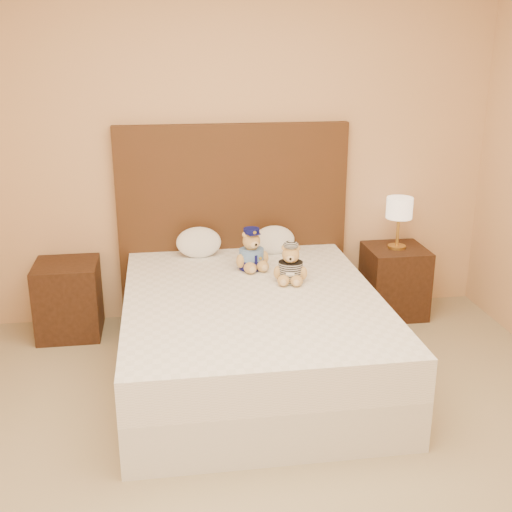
# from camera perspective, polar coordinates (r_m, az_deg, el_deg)

# --- Properties ---
(ground) EXTENTS (4.00, 4.50, 0.00)m
(ground) POSITION_cam_1_polar(r_m,az_deg,el_deg) (3.31, 2.87, -20.26)
(ground) COLOR tan
(ground) RESTS_ON ground
(room_walls) EXTENTS (4.04, 4.52, 2.72)m
(room_walls) POSITION_cam_1_polar(r_m,az_deg,el_deg) (3.04, 1.69, 13.56)
(room_walls) COLOR #DDAA78
(room_walls) RESTS_ON ground
(bed) EXTENTS (1.60, 2.00, 0.55)m
(bed) POSITION_cam_1_polar(r_m,az_deg,el_deg) (4.17, -0.33, -6.99)
(bed) COLOR white
(bed) RESTS_ON ground
(headboard) EXTENTS (1.75, 0.08, 1.50)m
(headboard) POSITION_cam_1_polar(r_m,az_deg,el_deg) (4.94, -2.03, 3.02)
(headboard) COLOR #462715
(headboard) RESTS_ON ground
(nightstand_left) EXTENTS (0.45, 0.45, 0.55)m
(nightstand_left) POSITION_cam_1_polar(r_m,az_deg,el_deg) (4.92, -16.32, -3.68)
(nightstand_left) COLOR #3A2012
(nightstand_left) RESTS_ON ground
(nightstand_right) EXTENTS (0.45, 0.45, 0.55)m
(nightstand_right) POSITION_cam_1_polar(r_m,az_deg,el_deg) (5.18, 12.18, -2.18)
(nightstand_right) COLOR #3A2012
(nightstand_right) RESTS_ON ground
(lamp) EXTENTS (0.20, 0.20, 0.40)m
(lamp) POSITION_cam_1_polar(r_m,az_deg,el_deg) (5.01, 12.62, 3.97)
(lamp) COLOR gold
(lamp) RESTS_ON nightstand_right
(teddy_police) EXTENTS (0.31, 0.30, 0.29)m
(teddy_police) POSITION_cam_1_polar(r_m,az_deg,el_deg) (4.47, -0.41, 0.63)
(teddy_police) COLOR tan
(teddy_police) RESTS_ON bed
(teddy_prisoner) EXTENTS (0.28, 0.27, 0.26)m
(teddy_prisoner) POSITION_cam_1_polar(r_m,az_deg,el_deg) (4.24, 3.10, -0.64)
(teddy_prisoner) COLOR tan
(teddy_prisoner) RESTS_ON bed
(pillow_left) EXTENTS (0.33, 0.22, 0.23)m
(pillow_left) POSITION_cam_1_polar(r_m,az_deg,el_deg) (4.77, -5.12, 1.34)
(pillow_left) COLOR white
(pillow_left) RESTS_ON bed
(pillow_right) EXTENTS (0.31, 0.20, 0.22)m
(pillow_right) POSITION_cam_1_polar(r_m,az_deg,el_deg) (4.84, 1.64, 1.56)
(pillow_right) COLOR white
(pillow_right) RESTS_ON bed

